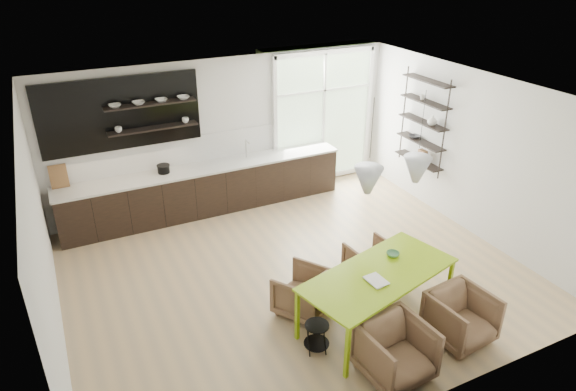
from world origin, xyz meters
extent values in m
cube|color=tan|center=(0.00, 0.00, -0.01)|extent=(7.00, 6.00, 0.01)
cube|color=silver|center=(0.00, 3.00, 1.45)|extent=(7.00, 0.02, 2.90)
cube|color=silver|center=(-3.50, 0.00, 1.45)|extent=(0.02, 6.00, 2.90)
cube|color=silver|center=(3.50, 0.00, 1.45)|extent=(0.02, 6.00, 2.90)
cube|color=white|center=(0.00, 0.00, 2.90)|extent=(7.00, 6.00, 0.01)
cube|color=#B2D1A5|center=(2.15, 2.97, 1.45)|extent=(2.20, 0.02, 2.70)
cube|color=white|center=(2.15, 2.94, 1.45)|extent=(2.30, 0.08, 2.80)
cone|color=silver|center=(0.95, -0.50, 1.65)|extent=(0.44, 0.44, 0.42)
cone|color=silver|center=(1.85, -0.50, 1.65)|extent=(0.44, 0.44, 0.42)
cylinder|color=black|center=(0.95, -0.50, 2.46)|extent=(0.01, 0.01, 0.89)
cylinder|color=black|center=(1.85, -0.50, 2.46)|extent=(0.01, 0.01, 0.89)
cube|color=black|center=(-0.60, 2.67, 0.45)|extent=(5.50, 0.65, 0.90)
cube|color=silver|center=(-0.60, 2.67, 0.92)|extent=(5.54, 0.69, 0.04)
cube|color=silver|center=(-0.60, 2.98, 1.20)|extent=(5.50, 0.02, 0.55)
cube|color=black|center=(-1.95, 2.96, 2.10)|extent=(2.80, 0.06, 1.30)
cube|color=black|center=(-1.45, 2.82, 2.25)|extent=(1.60, 0.28, 0.03)
cube|color=black|center=(-1.45, 2.82, 1.80)|extent=(1.60, 0.28, 0.03)
cube|color=brown|center=(-3.15, 2.90, 1.15)|extent=(0.30, 0.10, 0.42)
cylinder|color=silver|center=(0.30, 2.77, 1.12)|extent=(0.02, 0.02, 0.40)
imported|color=white|center=(-2.05, 2.82, 2.29)|extent=(0.22, 0.22, 0.05)
imported|color=white|center=(-1.65, 2.82, 2.29)|extent=(0.22, 0.22, 0.05)
imported|color=white|center=(-1.25, 2.82, 2.29)|extent=(0.22, 0.22, 0.05)
imported|color=white|center=(-0.85, 2.82, 2.29)|extent=(0.22, 0.22, 0.05)
imported|color=white|center=(-2.05, 2.82, 1.86)|extent=(0.12, 0.12, 0.10)
imported|color=white|center=(-0.85, 2.82, 1.86)|extent=(0.12, 0.12, 0.10)
cylinder|color=black|center=(-1.37, 2.74, 1.01)|extent=(0.22, 0.22, 0.14)
cube|color=black|center=(3.36, 0.60, 1.70)|extent=(0.02, 0.02, 1.90)
cube|color=black|center=(3.36, 1.80, 1.70)|extent=(0.02, 0.02, 1.90)
cube|color=black|center=(3.36, 1.20, 0.90)|extent=(0.26, 1.20, 0.02)
cube|color=black|center=(3.36, 1.20, 1.30)|extent=(0.26, 1.20, 0.02)
cube|color=black|center=(3.36, 1.20, 1.70)|extent=(0.26, 1.20, 0.02)
cube|color=black|center=(3.36, 1.20, 2.10)|extent=(0.26, 1.20, 0.03)
cube|color=black|center=(3.36, 1.20, 2.50)|extent=(0.26, 1.20, 0.03)
imported|color=white|center=(3.36, 0.95, 1.81)|extent=(0.18, 0.18, 0.19)
imported|color=#333338|center=(3.36, 1.40, 1.34)|extent=(0.22, 0.22, 0.05)
imported|color=white|center=(3.36, 1.30, 2.16)|extent=(0.10, 0.10, 0.09)
cube|color=brown|center=(3.36, 1.10, 1.03)|extent=(0.10, 0.18, 0.24)
cube|color=#86B10E|center=(0.47, -1.57, 0.80)|extent=(2.41, 1.53, 0.03)
cube|color=#86B10E|center=(-0.45, -2.28, 0.39)|extent=(0.06, 0.06, 0.78)
cube|color=#86B10E|center=(-0.67, -1.41, 0.39)|extent=(0.06, 0.06, 0.78)
cube|color=#86B10E|center=(1.62, -1.74, 0.39)|extent=(0.06, 0.06, 0.78)
cube|color=#86B10E|center=(1.39, -0.87, 0.39)|extent=(0.06, 0.06, 0.78)
imported|color=brown|center=(-0.34, -0.92, 0.33)|extent=(0.98, 0.98, 0.65)
imported|color=brown|center=(0.98, -0.69, 0.31)|extent=(0.73, 0.74, 0.63)
imported|color=brown|center=(0.10, -2.50, 0.37)|extent=(0.84, 0.87, 0.74)
imported|color=brown|center=(1.28, -2.35, 0.35)|extent=(0.83, 0.85, 0.71)
cylinder|color=black|center=(-0.55, -1.72, 0.41)|extent=(0.32, 0.32, 0.02)
cylinder|color=black|center=(-0.55, -1.72, 0.12)|extent=(0.34, 0.34, 0.01)
cylinder|color=black|center=(-0.41, -1.67, 0.21)|extent=(0.01, 0.01, 0.41)
cylinder|color=black|center=(-0.59, -1.58, 0.21)|extent=(0.01, 0.01, 0.41)
cylinder|color=black|center=(-0.69, -1.76, 0.21)|extent=(0.01, 0.01, 0.41)
cylinder|color=black|center=(-0.51, -1.86, 0.21)|extent=(0.01, 0.01, 0.41)
imported|color=white|center=(0.21, -1.72, 0.83)|extent=(0.25, 0.32, 0.03)
imported|color=#528E60|center=(0.89, -1.31, 0.84)|extent=(0.19, 0.19, 0.06)
camera|label=1|loc=(-3.14, -6.16, 4.81)|focal=32.00mm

